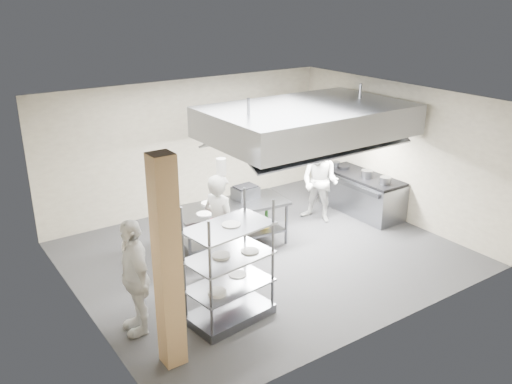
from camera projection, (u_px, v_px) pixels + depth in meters
floor at (265, 254)px, 10.52m from camera, size 7.00×7.00×0.00m
ceiling at (266, 101)px, 9.46m from camera, size 7.00×7.00×0.00m
wall_back at (189, 145)px, 12.31m from camera, size 7.00×0.00×7.00m
wall_left at (76, 226)px, 8.14m from camera, size 0.00×6.00×6.00m
wall_right at (396, 152)px, 11.85m from camera, size 0.00×6.00×6.00m
column at (167, 265)px, 6.99m from camera, size 0.30×0.30×3.00m
exhaust_hood at (308, 121)px, 10.67m from camera, size 4.00×2.50×0.60m
hood_strip_a at (270, 143)px, 10.31m from camera, size 1.60×0.12×0.04m
hood_strip_b at (340, 130)px, 11.26m from camera, size 1.60×0.12×0.04m
wall_shelf at (258, 136)px, 13.14m from camera, size 1.50×0.28×0.04m
island at (231, 226)px, 10.67m from camera, size 2.32×1.14×0.91m
island_worktop at (231, 206)px, 10.52m from camera, size 2.32×1.14×0.06m
island_undershelf at (231, 233)px, 10.73m from camera, size 2.13×1.03×0.04m
pass_rack at (229, 263)px, 8.15m from camera, size 1.38×0.91×1.94m
cooking_range at (362, 195)px, 12.39m from camera, size 0.80×2.00×0.84m
range_top at (363, 176)px, 12.23m from camera, size 0.78×1.96×0.06m
chef_head at (220, 227)px, 9.40m from camera, size 0.62×0.79×1.93m
chef_line at (320, 182)px, 11.78m from camera, size 0.98×1.08×1.80m
chef_plating at (134, 276)px, 7.90m from camera, size 0.56×1.11×1.81m
griddle at (245, 192)px, 10.81m from camera, size 0.50×0.40×0.23m
wicker_basket at (247, 223)px, 10.96m from camera, size 0.37×0.28×0.14m
stockpot at (367, 174)px, 12.01m from camera, size 0.25×0.25×0.17m
plate_stack at (229, 283)px, 8.28m from camera, size 0.28×0.28×0.05m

